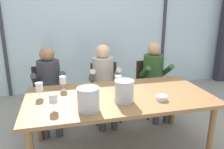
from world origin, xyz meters
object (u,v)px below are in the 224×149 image
object	(u,v)px
person_beige_jumper	(104,79)
wine_glass_by_right_taster	(53,99)
chair_left_of_center	(105,86)
wine_glass_near_bucket	(39,87)
chair_near_curtain	(48,91)
ice_bucket_primary	(88,99)
wine_glass_by_left_taster	(63,81)
wine_glass_center_pour	(118,80)
chair_center	(150,83)
tasting_bowl	(161,98)
ice_bucket_secondary	(124,91)
person_olive_shirt	(155,75)
person_charcoal_jacket	(49,83)
dining_table	(119,100)

from	to	relation	value
person_beige_jumper	wine_glass_by_right_taster	bearing A→B (deg)	-123.24
chair_left_of_center	wine_glass_near_bucket	bearing A→B (deg)	-138.65
chair_near_curtain	ice_bucket_primary	bearing A→B (deg)	-78.02
chair_near_curtain	wine_glass_by_left_taster	size ratio (longest dim) A/B	5.03
ice_bucket_primary	wine_glass_near_bucket	world-z (taller)	ice_bucket_primary
person_beige_jumper	wine_glass_center_pour	size ratio (longest dim) A/B	6.86
chair_center	tasting_bowl	distance (m)	1.28
ice_bucket_secondary	wine_glass_by_left_taster	xyz separation A→B (m)	(-0.62, 0.54, -0.01)
person_olive_shirt	tasting_bowl	world-z (taller)	person_olive_shirt
chair_center	person_charcoal_jacket	xyz separation A→B (m)	(-1.62, -0.14, 0.17)
tasting_bowl	wine_glass_center_pour	world-z (taller)	wine_glass_center_pour
tasting_bowl	wine_glass_by_left_taster	size ratio (longest dim) A/B	0.73
wine_glass_near_bucket	chair_left_of_center	bearing A→B (deg)	40.43
chair_center	ice_bucket_primary	world-z (taller)	ice_bucket_primary
person_olive_shirt	dining_table	bearing A→B (deg)	-134.97
ice_bucket_secondary	wine_glass_near_bucket	size ratio (longest dim) A/B	1.42
chair_center	person_beige_jumper	distance (m)	0.85
chair_near_curtain	person_olive_shirt	world-z (taller)	person_olive_shirt
wine_glass_center_pour	chair_center	bearing A→B (deg)	44.22
person_beige_jumper	wine_glass_by_left_taster	world-z (taller)	person_beige_jumper
chair_center	wine_glass_center_pour	bearing A→B (deg)	-143.65
wine_glass_by_left_taster	chair_center	bearing A→B (deg)	22.91
ice_bucket_secondary	wine_glass_near_bucket	xyz separation A→B (m)	(-0.89, 0.35, -0.00)
tasting_bowl	wine_glass_center_pour	distance (m)	0.59
ice_bucket_primary	wine_glass_by_left_taster	size ratio (longest dim) A/B	1.39
person_charcoal_jacket	person_beige_jumper	size ratio (longest dim) A/B	1.00
person_charcoal_jacket	ice_bucket_secondary	distance (m)	1.30
chair_left_of_center	wine_glass_near_bucket	distance (m)	1.26
chair_center	wine_glass_by_left_taster	size ratio (longest dim) A/B	5.03
person_olive_shirt	wine_glass_center_pour	distance (m)	1.00
chair_center	person_charcoal_jacket	world-z (taller)	person_charcoal_jacket
chair_near_curtain	chair_center	size ratio (longest dim) A/B	1.00
ice_bucket_secondary	wine_glass_by_right_taster	distance (m)	0.73
wine_glass_near_bucket	ice_bucket_primary	bearing A→B (deg)	-43.57
ice_bucket_secondary	wine_glass_center_pour	size ratio (longest dim) A/B	1.42
chair_near_curtain	person_olive_shirt	distance (m)	1.68
chair_near_curtain	person_olive_shirt	xyz separation A→B (m)	(1.67, -0.15, 0.17)
dining_table	chair_center	xyz separation A→B (m)	(0.81, 0.95, -0.16)
ice_bucket_secondary	wine_glass_by_right_taster	world-z (taller)	ice_bucket_secondary
person_charcoal_jacket	person_beige_jumper	xyz separation A→B (m)	(0.80, 0.00, 0.00)
person_beige_jumper	person_olive_shirt	distance (m)	0.83
person_charcoal_jacket	ice_bucket_primary	distance (m)	1.21
chair_left_of_center	ice_bucket_secondary	world-z (taller)	ice_bucket_secondary
chair_left_of_center	ice_bucket_secondary	size ratio (longest dim) A/B	3.54
chair_left_of_center	person_olive_shirt	bearing A→B (deg)	-8.86
chair_center	person_beige_jumper	world-z (taller)	person_beige_jumper
chair_center	person_charcoal_jacket	distance (m)	1.64
wine_glass_by_left_taster	wine_glass_by_right_taster	world-z (taller)	same
person_olive_shirt	wine_glass_by_left_taster	size ratio (longest dim) A/B	6.86
person_charcoal_jacket	wine_glass_center_pour	distance (m)	1.06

